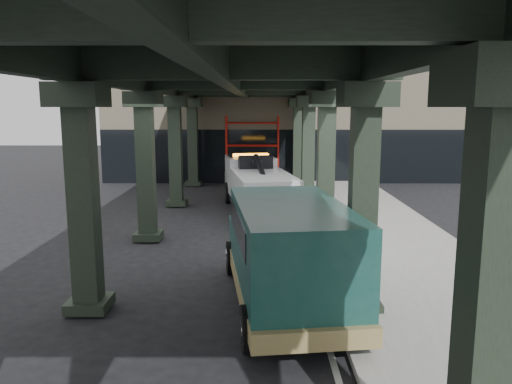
{
  "coord_description": "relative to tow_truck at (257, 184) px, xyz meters",
  "views": [
    {
      "loc": [
        0.37,
        -14.51,
        4.5
      ],
      "look_at": [
        0.28,
        1.92,
        1.7
      ],
      "focal_mm": 35.0,
      "sensor_mm": 36.0,
      "label": 1
    }
  ],
  "objects": [
    {
      "name": "building",
      "position": [
        1.72,
        13.19,
        2.77
      ],
      "size": [
        22.0,
        10.0,
        8.0
      ],
      "primitive_type": "cube",
      "color": "#C6B793",
      "rests_on": "ground"
    },
    {
      "name": "towed_van",
      "position": [
        0.73,
        -10.57,
        0.1
      ],
      "size": [
        3.07,
        6.33,
        2.47
      ],
      "rotation": [
        0.0,
        0.0,
        0.12
      ],
      "color": "#103B35",
      "rests_on": "ground"
    },
    {
      "name": "scaffolding",
      "position": [
        -0.28,
        7.83,
        0.88
      ],
      "size": [
        3.08,
        0.88,
        4.0
      ],
      "color": "red",
      "rests_on": "ground"
    },
    {
      "name": "ground",
      "position": [
        -0.28,
        -6.81,
        -1.23
      ],
      "size": [
        90.0,
        90.0,
        0.0
      ],
      "primitive_type": "plane",
      "color": "black",
      "rests_on": "ground"
    },
    {
      "name": "sidewalk",
      "position": [
        4.22,
        -4.81,
        -1.15
      ],
      "size": [
        5.0,
        40.0,
        0.15
      ],
      "primitive_type": "cube",
      "color": "gray",
      "rests_on": "ground"
    },
    {
      "name": "lane_stripe",
      "position": [
        1.42,
        -4.81,
        -1.22
      ],
      "size": [
        0.12,
        38.0,
        0.01
      ],
      "primitive_type": "cube",
      "color": "silver",
      "rests_on": "ground"
    },
    {
      "name": "viaduct",
      "position": [
        -0.68,
        -4.81,
        4.23
      ],
      "size": [
        7.4,
        32.0,
        6.4
      ],
      "color": "black",
      "rests_on": "ground"
    },
    {
      "name": "tow_truck",
      "position": [
        0.0,
        0.0,
        0.0
      ],
      "size": [
        3.29,
        7.9,
        2.52
      ],
      "rotation": [
        0.0,
        0.0,
        0.17
      ],
      "color": "black",
      "rests_on": "ground"
    }
  ]
}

